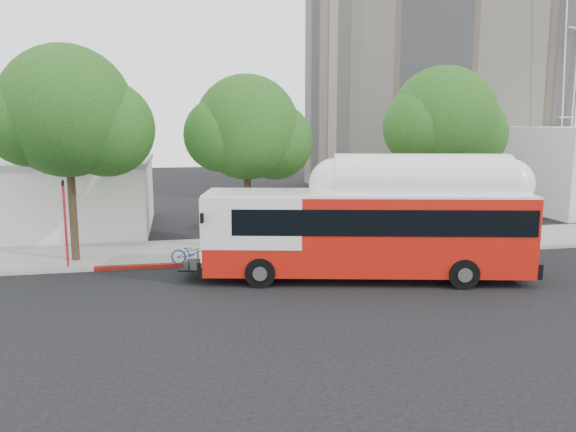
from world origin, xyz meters
name	(u,v)px	position (x,y,z in m)	size (l,w,h in m)	color
ground	(293,286)	(0.00, 0.00, 0.00)	(120.00, 120.00, 0.00)	black
sidewalk	(267,248)	(0.00, 6.50, 0.07)	(60.00, 5.00, 0.15)	gray
curb_strip	(276,260)	(0.00, 3.90, 0.07)	(60.00, 0.30, 0.15)	gray
red_curb_segment	(210,263)	(-3.00, 3.90, 0.08)	(10.00, 0.32, 0.16)	maroon
street_tree_left	(78,117)	(-8.53, 5.56, 6.60)	(6.67, 5.80, 9.74)	#2D2116
street_tree_mid	(255,132)	(-0.59, 6.06, 5.91)	(5.75, 5.00, 8.62)	#2D2116
street_tree_right	(451,124)	(9.44, 5.86, 6.26)	(6.21, 5.40, 9.18)	#2D2116
low_commercial_bldg	(8,195)	(-14.00, 14.00, 2.15)	(16.20, 10.20, 4.25)	silver
transit_bus	(368,233)	(3.19, 0.35, 1.93)	(14.13, 5.58, 4.12)	red
signal_pole	(65,224)	(-9.13, 4.29, 2.01)	(0.11, 0.37, 3.92)	red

